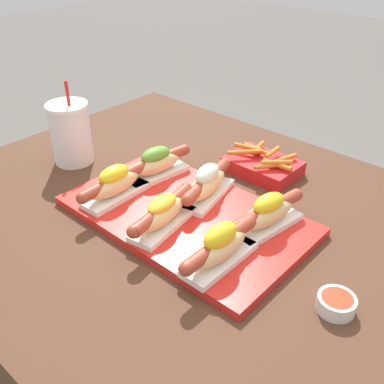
{
  "coord_description": "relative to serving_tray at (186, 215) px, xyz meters",
  "views": [
    {
      "loc": [
        0.53,
        -0.59,
        1.28
      ],
      "look_at": [
        -0.0,
        -0.01,
        0.78
      ],
      "focal_mm": 42.0,
      "sensor_mm": 36.0,
      "label": 1
    }
  ],
  "objects": [
    {
      "name": "hot_dog_3",
      "position": [
        -0.15,
        0.06,
        0.04
      ],
      "size": [
        0.08,
        0.2,
        0.07
      ],
      "color": "white",
      "rests_on": "serving_tray"
    },
    {
      "name": "fries_basket",
      "position": [
        0.01,
        0.27,
        0.01
      ],
      "size": [
        0.17,
        0.13,
        0.06
      ],
      "color": "red",
      "rests_on": "patio_table"
    },
    {
      "name": "drink_cup",
      "position": [
        -0.39,
        -0.0,
        0.07
      ],
      "size": [
        0.1,
        0.1,
        0.22
      ],
      "color": "white",
      "rests_on": "patio_table"
    },
    {
      "name": "sauce_bowl",
      "position": [
        0.35,
        -0.02,
        0.01
      ],
      "size": [
        0.06,
        0.06,
        0.03
      ],
      "color": "silver",
      "rests_on": "patio_table"
    },
    {
      "name": "serving_tray",
      "position": [
        0.0,
        0.0,
        0.0
      ],
      "size": [
        0.51,
        0.3,
        0.02
      ],
      "color": "red",
      "rests_on": "patio_table"
    },
    {
      "name": "patio_table",
      "position": [
        0.0,
        0.03,
        -0.37
      ],
      "size": [
        1.22,
        0.94,
        0.73
      ],
      "color": "#4C2D1E",
      "rests_on": "ground_plane"
    },
    {
      "name": "hot_dog_0",
      "position": [
        -0.15,
        -0.06,
        0.04
      ],
      "size": [
        0.07,
        0.2,
        0.08
      ],
      "color": "white",
      "rests_on": "serving_tray"
    },
    {
      "name": "hot_dog_2",
      "position": [
        0.15,
        -0.08,
        0.04
      ],
      "size": [
        0.06,
        0.2,
        0.08
      ],
      "color": "white",
      "rests_on": "serving_tray"
    },
    {
      "name": "hot_dog_1",
      "position": [
        -0.0,
        -0.07,
        0.04
      ],
      "size": [
        0.09,
        0.2,
        0.07
      ],
      "color": "white",
      "rests_on": "serving_tray"
    },
    {
      "name": "hot_dog_5",
      "position": [
        0.16,
        0.07,
        0.04
      ],
      "size": [
        0.08,
        0.2,
        0.08
      ],
      "color": "white",
      "rests_on": "serving_tray"
    },
    {
      "name": "hot_dog_4",
      "position": [
        -0.0,
        0.07,
        0.04
      ],
      "size": [
        0.09,
        0.2,
        0.08
      ],
      "color": "white",
      "rests_on": "serving_tray"
    }
  ]
}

